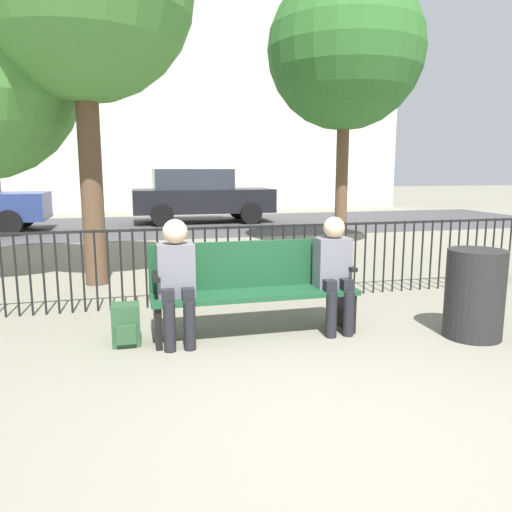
{
  "coord_description": "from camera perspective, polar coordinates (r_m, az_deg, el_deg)",
  "views": [
    {
      "loc": [
        -1.17,
        -2.61,
        1.63
      ],
      "look_at": [
        0.0,
        1.96,
        0.8
      ],
      "focal_mm": 35.0,
      "sensor_mm": 36.0,
      "label": 1
    }
  ],
  "objects": [
    {
      "name": "ground_plane",
      "position": [
        3.29,
        9.01,
        -19.8
      ],
      "size": [
        80.0,
        80.0,
        0.0
      ],
      "primitive_type": "plane",
      "color": "gray"
    },
    {
      "name": "park_bench",
      "position": [
        4.93,
        -0.24,
        -3.26
      ],
      "size": [
        2.02,
        0.45,
        0.92
      ],
      "color": "#194728",
      "rests_on": "ground"
    },
    {
      "name": "seated_person_0",
      "position": [
        4.64,
        -9.07,
        -2.09
      ],
      "size": [
        0.34,
        0.39,
        1.18
      ],
      "color": "black",
      "rests_on": "ground"
    },
    {
      "name": "seated_person_1",
      "position": [
        5.02,
        8.93,
        -1.35
      ],
      "size": [
        0.34,
        0.39,
        1.16
      ],
      "color": "black",
      "rests_on": "ground"
    },
    {
      "name": "backpack",
      "position": [
        4.84,
        -14.64,
        -7.64
      ],
      "size": [
        0.26,
        0.26,
        0.39
      ],
      "color": "#284C2D",
      "rests_on": "ground"
    },
    {
      "name": "fence_railing",
      "position": [
        6.07,
        -3.17,
        -0.21
      ],
      "size": [
        9.01,
        0.03,
        0.95
      ],
      "color": "black",
      "rests_on": "ground"
    },
    {
      "name": "tree_2",
      "position": [
        10.58,
        10.19,
        22.08
      ],
      "size": [
        3.04,
        3.04,
        5.41
      ],
      "color": "brown",
      "rests_on": "ground"
    },
    {
      "name": "street_surface",
      "position": [
        14.75,
        -9.73,
        3.48
      ],
      "size": [
        24.0,
        6.0,
        0.01
      ],
      "color": "#3D3D3F",
      "rests_on": "ground"
    },
    {
      "name": "parked_car_0",
      "position": [
        15.4,
        -6.42,
        6.96
      ],
      "size": [
        4.2,
        1.94,
        1.62
      ],
      "color": "black",
      "rests_on": "ground"
    },
    {
      "name": "trash_bin",
      "position": [
        5.28,
        23.71,
        -3.99
      ],
      "size": [
        0.55,
        0.55,
        0.87
      ],
      "color": "black",
      "rests_on": "ground"
    }
  ]
}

